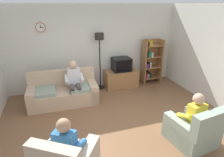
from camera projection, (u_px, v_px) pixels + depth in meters
name	position (u px, v px, depth m)	size (l,w,h in m)	color
ground_plane	(122.00, 129.00, 4.34)	(12.00, 12.00, 0.00)	brown
back_wall_assembly	(95.00, 47.00, 6.20)	(6.20, 0.17, 2.70)	silver
couch	(63.00, 93.00, 5.39)	(1.92, 0.92, 0.90)	tan
tv_stand	(121.00, 79.00, 6.45)	(1.10, 0.56, 0.59)	olive
tv	(121.00, 64.00, 6.24)	(0.60, 0.49, 0.44)	black
bookshelf	(150.00, 61.00, 6.65)	(0.68, 0.36, 1.55)	olive
floor_lamp	(100.00, 46.00, 5.91)	(0.28, 0.28, 1.85)	black
armchair_near_bookshelf	(193.00, 131.00, 3.82)	(0.91, 0.98, 0.90)	gray
person_on_couch	(74.00, 80.00, 5.25)	(0.52, 0.54, 1.24)	silver
person_in_left_armchair	(68.00, 144.00, 3.00)	(0.61, 0.64, 1.12)	#3372B2
person_in_right_armchair	(192.00, 115.00, 3.77)	(0.55, 0.57, 1.12)	yellow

